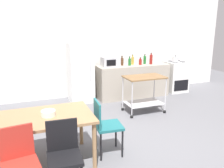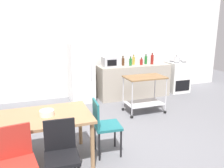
{
  "view_description": "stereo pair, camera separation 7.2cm",
  "coord_description": "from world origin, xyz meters",
  "px_view_note": "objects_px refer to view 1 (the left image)",
  "views": [
    {
      "loc": [
        -1.93,
        -3.2,
        2.02
      ],
      "look_at": [
        -0.25,
        1.2,
        0.8
      ],
      "focal_mm": 37.88,
      "sensor_mm": 36.0,
      "label": 1
    },
    {
      "loc": [
        -1.86,
        -3.23,
        2.02
      ],
      "look_at": [
        -0.25,
        1.2,
        0.8
      ],
      "focal_mm": 37.88,
      "sensor_mm": 36.0,
      "label": 2
    }
  ],
  "objects_px": {
    "refrigerator": "(81,72)",
    "chair_red": "(19,160)",
    "bottle_sparkling_water": "(140,62)",
    "fruit_bowl": "(48,113)",
    "chair_black": "(64,152)",
    "chair_teal": "(105,124)",
    "bottle_soda": "(133,61)",
    "kitchen_cart": "(144,88)",
    "kettle": "(175,59)",
    "stove_oven": "(175,76)",
    "dining_table": "(39,122)",
    "microwave": "(110,62)",
    "bottle_vinegar": "(130,62)",
    "bottle_soy_sauce": "(122,62)",
    "bottle_sesame_oil": "(145,60)",
    "bottle_wine": "(151,59)"
  },
  "relations": [
    {
      "from": "refrigerator",
      "to": "chair_black",
      "type": "bearing_deg",
      "value": -107.01
    },
    {
      "from": "chair_teal",
      "to": "bottle_soda",
      "type": "relative_size",
      "value": 3.27
    },
    {
      "from": "chair_black",
      "to": "kitchen_cart",
      "type": "height_order",
      "value": "chair_black"
    },
    {
      "from": "chair_black",
      "to": "bottle_vinegar",
      "type": "bearing_deg",
      "value": 56.94
    },
    {
      "from": "chair_red",
      "to": "bottle_sparkling_water",
      "type": "distance_m",
      "value": 4.49
    },
    {
      "from": "dining_table",
      "to": "microwave",
      "type": "distance_m",
      "value": 3.26
    },
    {
      "from": "kitchen_cart",
      "to": "bottle_soy_sauce",
      "type": "relative_size",
      "value": 3.5
    },
    {
      "from": "chair_black",
      "to": "bottle_sesame_oil",
      "type": "xyz_separation_m",
      "value": [
        2.85,
        3.25,
        0.5
      ]
    },
    {
      "from": "bottle_soy_sauce",
      "to": "fruit_bowl",
      "type": "height_order",
      "value": "bottle_soy_sauce"
    },
    {
      "from": "kitchen_cart",
      "to": "kettle",
      "type": "relative_size",
      "value": 3.8
    },
    {
      "from": "bottle_soy_sauce",
      "to": "bottle_soda",
      "type": "relative_size",
      "value": 0.96
    },
    {
      "from": "dining_table",
      "to": "bottle_sesame_oil",
      "type": "distance_m",
      "value": 4.03
    },
    {
      "from": "chair_black",
      "to": "bottle_wine",
      "type": "distance_m",
      "value": 4.39
    },
    {
      "from": "fruit_bowl",
      "to": "kettle",
      "type": "height_order",
      "value": "kettle"
    },
    {
      "from": "chair_teal",
      "to": "bottle_soda",
      "type": "bearing_deg",
      "value": -28.61
    },
    {
      "from": "kitchen_cart",
      "to": "kettle",
      "type": "distance_m",
      "value": 2.02
    },
    {
      "from": "refrigerator",
      "to": "bottle_vinegar",
      "type": "relative_size",
      "value": 6.31
    },
    {
      "from": "stove_oven",
      "to": "bottle_sesame_oil",
      "type": "bearing_deg",
      "value": 179.8
    },
    {
      "from": "kitchen_cart",
      "to": "bottle_sparkling_water",
      "type": "distance_m",
      "value": 1.31
    },
    {
      "from": "chair_black",
      "to": "fruit_bowl",
      "type": "xyz_separation_m",
      "value": [
        -0.09,
        0.65,
        0.27
      ]
    },
    {
      "from": "stove_oven",
      "to": "bottle_soda",
      "type": "distance_m",
      "value": 1.54
    },
    {
      "from": "kettle",
      "to": "stove_oven",
      "type": "bearing_deg",
      "value": 39.67
    },
    {
      "from": "stove_oven",
      "to": "kitchen_cart",
      "type": "height_order",
      "value": "stove_oven"
    },
    {
      "from": "refrigerator",
      "to": "chair_red",
      "type": "bearing_deg",
      "value": -114.57
    },
    {
      "from": "stove_oven",
      "to": "refrigerator",
      "type": "relative_size",
      "value": 0.59
    },
    {
      "from": "bottle_soy_sauce",
      "to": "bottle_vinegar",
      "type": "bearing_deg",
      "value": -23.39
    },
    {
      "from": "chair_red",
      "to": "bottle_soy_sauce",
      "type": "distance_m",
      "value": 4.22
    },
    {
      "from": "bottle_sparkling_water",
      "to": "fruit_bowl",
      "type": "xyz_separation_m",
      "value": [
        -2.76,
        -2.51,
        -0.19
      ]
    },
    {
      "from": "bottle_vinegar",
      "to": "microwave",
      "type": "bearing_deg",
      "value": 177.29
    },
    {
      "from": "chair_red",
      "to": "refrigerator",
      "type": "xyz_separation_m",
      "value": [
        1.52,
        3.32,
        0.26
      ]
    },
    {
      "from": "dining_table",
      "to": "bottle_soda",
      "type": "distance_m",
      "value": 3.79
    },
    {
      "from": "chair_teal",
      "to": "refrigerator",
      "type": "distance_m",
      "value": 2.74
    },
    {
      "from": "bottle_soda",
      "to": "kettle",
      "type": "relative_size",
      "value": 1.14
    },
    {
      "from": "chair_black",
      "to": "dining_table",
      "type": "bearing_deg",
      "value": 112.22
    },
    {
      "from": "bottle_vinegar",
      "to": "bottle_sparkling_water",
      "type": "bearing_deg",
      "value": -1.56
    },
    {
      "from": "kettle",
      "to": "bottle_vinegar",
      "type": "bearing_deg",
      "value": 178.91
    },
    {
      "from": "kitchen_cart",
      "to": "bottle_soy_sauce",
      "type": "xyz_separation_m",
      "value": [
        -0.02,
        1.24,
        0.43
      ]
    },
    {
      "from": "stove_oven",
      "to": "chair_teal",
      "type": "bearing_deg",
      "value": -140.39
    },
    {
      "from": "chair_red",
      "to": "kettle",
      "type": "distance_m",
      "value": 5.34
    },
    {
      "from": "stove_oven",
      "to": "microwave",
      "type": "distance_m",
      "value": 2.2
    },
    {
      "from": "kitchen_cart",
      "to": "bottle_soda",
      "type": "height_order",
      "value": "bottle_soda"
    },
    {
      "from": "microwave",
      "to": "fruit_bowl",
      "type": "distance_m",
      "value": 3.18
    },
    {
      "from": "chair_teal",
      "to": "bottle_wine",
      "type": "bearing_deg",
      "value": -36.96
    },
    {
      "from": "kettle",
      "to": "bottle_wine",
      "type": "bearing_deg",
      "value": 178.87
    },
    {
      "from": "dining_table",
      "to": "bottle_soda",
      "type": "bearing_deg",
      "value": 44.02
    },
    {
      "from": "stove_oven",
      "to": "bottle_soda",
      "type": "bearing_deg",
      "value": 178.36
    },
    {
      "from": "stove_oven",
      "to": "bottle_soda",
      "type": "relative_size",
      "value": 3.38
    },
    {
      "from": "chair_black",
      "to": "chair_teal",
      "type": "height_order",
      "value": "same"
    },
    {
      "from": "kitchen_cart",
      "to": "fruit_bowl",
      "type": "height_order",
      "value": "kitchen_cart"
    },
    {
      "from": "chair_red",
      "to": "fruit_bowl",
      "type": "relative_size",
      "value": 4.46
    }
  ]
}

